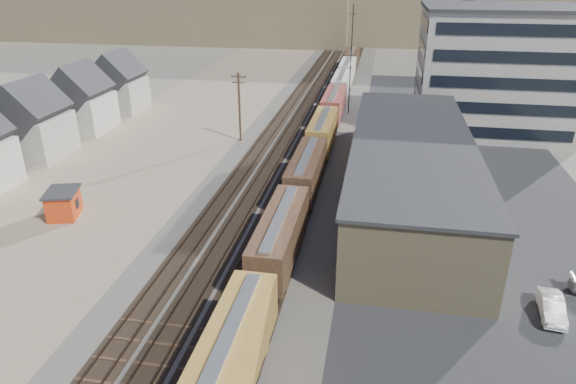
% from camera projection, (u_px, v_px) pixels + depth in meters
% --- Properties ---
extents(ground, '(300.00, 300.00, 0.00)m').
position_uv_depth(ground, '(202.00, 330.00, 36.48)').
color(ground, '#6B6356').
rests_on(ground, ground).
extents(ballast_bed, '(18.00, 200.00, 0.06)m').
position_uv_depth(ballast_bed, '(306.00, 128.00, 81.41)').
color(ballast_bed, '#4C4742').
rests_on(ballast_bed, ground).
extents(dirt_yard, '(24.00, 180.00, 0.03)m').
position_uv_depth(dirt_yard, '(162.00, 141.00, 75.70)').
color(dirt_yard, '#866F5C').
rests_on(dirt_yard, ground).
extents(asphalt_lot, '(26.00, 120.00, 0.04)m').
position_uv_depth(asphalt_lot, '(461.00, 172.00, 64.33)').
color(asphalt_lot, '#232326').
rests_on(asphalt_lot, ground).
extents(rail_tracks, '(11.40, 200.00, 0.24)m').
position_uv_depth(rail_tracks, '(302.00, 127.00, 81.46)').
color(rail_tracks, black).
rests_on(rail_tracks, ground).
extents(freight_train, '(3.00, 119.74, 4.46)m').
position_uv_depth(freight_train, '(329.00, 116.00, 77.60)').
color(freight_train, black).
rests_on(freight_train, ground).
extents(warehouse, '(12.40, 40.40, 7.25)m').
position_uv_depth(warehouse, '(410.00, 170.00, 55.01)').
color(warehouse, tan).
rests_on(warehouse, ground).
extents(office_tower, '(22.60, 18.60, 18.45)m').
position_uv_depth(office_tower, '(494.00, 70.00, 77.53)').
color(office_tower, '#9E998E').
rests_on(office_tower, ground).
extents(utility_pole_north, '(2.20, 0.32, 10.00)m').
position_uv_depth(utility_pole_north, '(239.00, 106.00, 73.47)').
color(utility_pole_north, '#382619').
rests_on(utility_pole_north, ground).
extents(radio_mast, '(1.20, 0.16, 18.00)m').
position_uv_depth(radio_mast, '(351.00, 60.00, 85.72)').
color(radio_mast, black).
rests_on(radio_mast, ground).
extents(townhouse_row, '(8.15, 68.16, 10.47)m').
position_uv_depth(townhouse_row, '(2.00, 138.00, 62.76)').
color(townhouse_row, '#B7B2A8').
rests_on(townhouse_row, ground).
extents(maintenance_shed, '(4.01, 4.62, 2.88)m').
position_uv_depth(maintenance_shed, '(63.00, 203.00, 52.42)').
color(maintenance_shed, red).
rests_on(maintenance_shed, ground).
extents(parked_car_white, '(1.97, 4.54, 1.45)m').
position_uv_depth(parked_car_white, '(552.00, 308.00, 37.71)').
color(parked_car_white, white).
rests_on(parked_car_white, ground).
extents(parked_car_blue, '(5.21, 5.71, 1.48)m').
position_uv_depth(parked_car_blue, '(437.00, 119.00, 83.52)').
color(parked_car_blue, navy).
rests_on(parked_car_blue, ground).
extents(parked_car_far, '(2.26, 4.95, 1.64)m').
position_uv_depth(parked_car_far, '(490.00, 125.00, 80.05)').
color(parked_car_far, white).
rests_on(parked_car_far, ground).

